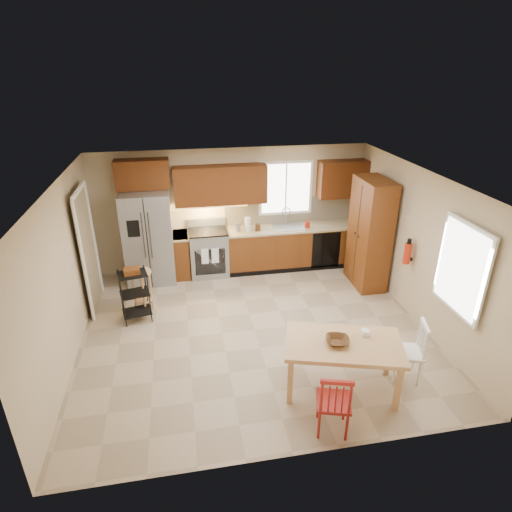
{
  "coord_description": "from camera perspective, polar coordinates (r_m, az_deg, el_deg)",
  "views": [
    {
      "loc": [
        -1.03,
        -5.78,
        4.07
      ],
      "look_at": [
        0.1,
        0.4,
        1.15
      ],
      "focal_mm": 30.0,
      "sensor_mm": 36.0,
      "label": 1
    }
  ],
  "objects": [
    {
      "name": "dishwasher",
      "position": [
        8.97,
        9.29,
        0.79
      ],
      "size": [
        0.6,
        0.02,
        0.78
      ],
      "primitive_type": "cube",
      "color": "black",
      "rests_on": "floor"
    },
    {
      "name": "canister_wood",
      "position": [
        8.61,
        0.23,
        3.83
      ],
      "size": [
        0.1,
        0.1,
        0.14
      ],
      "primitive_type": "cylinder",
      "color": "#482D13",
      "rests_on": "base_cabinet_run"
    },
    {
      "name": "refrigerator",
      "position": [
        8.54,
        -14.12,
        2.42
      ],
      "size": [
        0.92,
        0.75,
        1.82
      ],
      "primitive_type": "cube",
      "color": "gray",
      "rests_on": "floor"
    },
    {
      "name": "range_stove",
      "position": [
        8.76,
        -6.3,
        0.42
      ],
      "size": [
        0.76,
        0.63,
        0.92
      ],
      "primitive_type": "cube",
      "color": "gray",
      "rests_on": "floor"
    },
    {
      "name": "window_back",
      "position": [
        8.87,
        3.98,
        9.03
      ],
      "size": [
        1.12,
        0.04,
        1.12
      ],
      "primitive_type": "cube",
      "color": "white",
      "rests_on": "wall_back"
    },
    {
      "name": "pantry",
      "position": [
        8.36,
        14.91,
        2.87
      ],
      "size": [
        0.5,
        0.95,
        2.1
      ],
      "primitive_type": "cube",
      "color": "brown",
      "rests_on": "floor"
    },
    {
      "name": "wall_right",
      "position": [
        7.46,
        21.05,
        0.97
      ],
      "size": [
        0.02,
        5.0,
        2.5
      ],
      "primitive_type": "cube",
      "color": "#CCB793",
      "rests_on": "ground"
    },
    {
      "name": "wall_back",
      "position": [
        8.81,
        -3.12,
        6.21
      ],
      "size": [
        5.5,
        0.02,
        2.5
      ],
      "primitive_type": "cube",
      "color": "#CCB793",
      "rests_on": "ground"
    },
    {
      "name": "upper_over_fridge",
      "position": [
        8.37,
        -14.92,
        10.48
      ],
      "size": [
        1.0,
        0.35,
        0.55
      ],
      "primitive_type": "cube",
      "color": "#57280E",
      "rests_on": "wall_back"
    },
    {
      "name": "upper_right_block",
      "position": [
        9.03,
        11.47,
        10.03
      ],
      "size": [
        1.0,
        0.35,
        0.75
      ],
      "primitive_type": "cube",
      "color": "#57280E",
      "rests_on": "wall_back"
    },
    {
      "name": "upper_left_block",
      "position": [
        8.45,
        -4.76,
        9.42
      ],
      "size": [
        1.8,
        0.35,
        0.75
      ],
      "primitive_type": "cube",
      "color": "#57280E",
      "rests_on": "wall_back"
    },
    {
      "name": "utility_cart",
      "position": [
        7.44,
        -15.83,
        -5.15
      ],
      "size": [
        0.52,
        0.45,
        0.92
      ],
      "primitive_type": null,
      "rotation": [
        0.0,
        0.0,
        0.21
      ],
      "color": "black",
      "rests_on": "floor"
    },
    {
      "name": "ceiling",
      "position": [
        6.08,
        -0.25,
        9.96
      ],
      "size": [
        5.5,
        5.0,
        0.02
      ],
      "primitive_type": "cube",
      "color": "silver",
      "rests_on": "ground"
    },
    {
      "name": "base_cabinet_run",
      "position": [
        9.06,
        5.36,
        1.27
      ],
      "size": [
        2.92,
        0.6,
        0.9
      ],
      "primitive_type": "cube",
      "color": "brown",
      "rests_on": "floor"
    },
    {
      "name": "floor",
      "position": [
        7.14,
        -0.21,
        -9.81
      ],
      "size": [
        5.5,
        5.5,
        0.0
      ],
      "primitive_type": "plane",
      "color": "tan",
      "rests_on": "ground"
    },
    {
      "name": "dining_table",
      "position": [
        5.95,
        11.33,
        -14.19
      ],
      "size": [
        1.67,
        1.22,
        0.73
      ],
      "primitive_type": null,
      "rotation": [
        0.0,
        0.0,
        -0.28
      ],
      "color": "tan",
      "rests_on": "floor"
    },
    {
      "name": "chair_white",
      "position": [
        6.31,
        19.47,
        -11.86
      ],
      "size": [
        0.51,
        0.51,
        0.88
      ],
      "primitive_type": null,
      "rotation": [
        0.0,
        0.0,
        1.29
      ],
      "color": "white",
      "rests_on": "floor"
    },
    {
      "name": "table_jar",
      "position": [
        5.89,
        14.35,
        -10.07
      ],
      "size": [
        0.13,
        0.13,
        0.12
      ],
      "primitive_type": "cylinder",
      "rotation": [
        0.0,
        0.0,
        -0.28
      ],
      "color": "white",
      "rests_on": "dining_table"
    },
    {
      "name": "soap_bottle",
      "position": [
        8.82,
        6.86,
        4.35
      ],
      "size": [
        0.09,
        0.09,
        0.19
      ],
      "primitive_type": "imported",
      "color": "#B5230C",
      "rests_on": "base_cabinet_run"
    },
    {
      "name": "table_bowl",
      "position": [
        5.69,
        10.76,
        -11.41
      ],
      "size": [
        0.38,
        0.38,
        0.07
      ],
      "primitive_type": "imported",
      "rotation": [
        0.0,
        0.0,
        -0.28
      ],
      "color": "#482D13",
      "rests_on": "dining_table"
    },
    {
      "name": "base_cabinet_narrow",
      "position": [
        8.76,
        -9.89,
        0.13
      ],
      "size": [
        0.3,
        0.6,
        0.9
      ],
      "primitive_type": "cube",
      "color": "brown",
      "rests_on": "floor"
    },
    {
      "name": "window_right",
      "position": [
        6.49,
        25.76,
        -1.53
      ],
      "size": [
        0.04,
        1.02,
        1.32
      ],
      "primitive_type": "cube",
      "color": "white",
      "rests_on": "wall_right"
    },
    {
      "name": "canister_steel",
      "position": [
        8.57,
        -2.44,
        3.85
      ],
      "size": [
        0.11,
        0.11,
        0.18
      ],
      "primitive_type": "cylinder",
      "color": "gray",
      "rests_on": "base_cabinet_run"
    },
    {
      "name": "wall_left",
      "position": [
        6.65,
        -24.25,
        -2.51
      ],
      "size": [
        0.02,
        5.0,
        2.5
      ],
      "primitive_type": "cube",
      "color": "#CCB793",
      "rests_on": "ground"
    },
    {
      "name": "undercab_glow",
      "position": [
        8.51,
        -6.67,
        6.69
      ],
      "size": [
        1.6,
        0.3,
        0.01
      ],
      "primitive_type": "cube",
      "color": "#FFBF66",
      "rests_on": "wall_back"
    },
    {
      "name": "fire_extinguisher",
      "position": [
        7.58,
        19.54,
        0.33
      ],
      "size": [
        0.12,
        0.12,
        0.36
      ],
      "primitive_type": "cylinder",
      "color": "#B5230C",
      "rests_on": "wall_right"
    },
    {
      "name": "backsplash",
      "position": [
        9.06,
        5.06,
        6.19
      ],
      "size": [
        2.92,
        0.03,
        0.55
      ],
      "primitive_type": "cube",
      "color": "beige",
      "rests_on": "wall_back"
    },
    {
      "name": "doorway",
      "position": [
        7.87,
        -21.53,
        0.52
      ],
      "size": [
        0.04,
        0.95,
        2.1
      ],
      "primitive_type": "cube",
      "color": "#8C7A59",
      "rests_on": "wall_left"
    },
    {
      "name": "bar_stool",
      "position": [
        7.71,
        -14.9,
        -4.57
      ],
      "size": [
        0.46,
        0.46,
        0.77
      ],
      "primitive_type": null,
      "rotation": [
        0.0,
        0.0,
        -0.3
      ],
      "color": "tan",
      "rests_on": "floor"
    },
    {
      "name": "chair_red",
      "position": [
        5.34,
        10.3,
        -18.41
      ],
      "size": [
        0.51,
        0.51,
        0.88
      ],
      "primitive_type": null,
      "rotation": [
        0.0,
        0.0,
        -0.28
      ],
      "color": "maroon",
      "rests_on": "floor"
    },
    {
      "name": "sink",
      "position": [
        8.86,
        4.27,
        3.61
      ],
      "size": [
        0.62,
        0.46,
        0.16
      ],
      "primitive_type": "cube",
      "color": "gray",
      "rests_on": "base_cabinet_run"
    },
    {
      "name": "paper_towel",
      "position": [
        8.58,
        -1.13,
        4.25
      ],
      "size": [
        0.12,
        0.12,
        0.28
      ],
      "primitive_type": "cylinder",
      "color": "white",
      "rests_on": "base_cabinet_run"
    },
    {
      "name": "wall_front",
      "position": [
        4.45,
        5.68,
        -14.57
      ],
      "size": [
        5.5,
        0.02,
        2.5
      ],
      "primitive_type": "cube",
      "color": "#CCB793",
      "rests_on": "ground"
    }
  ]
}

